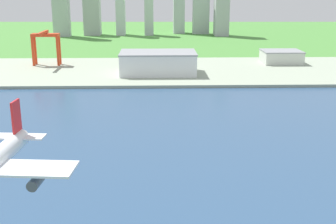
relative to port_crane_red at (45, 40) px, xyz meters
name	(u,v)px	position (x,y,z in m)	size (l,w,h in m)	color
ground_plane	(152,139)	(105.58, -215.33, -26.98)	(2400.00, 2400.00, 0.00)	#49883A
water_bay	(151,190)	(105.58, -275.33, -26.90)	(840.00, 360.00, 0.15)	#2D4C70
industrial_pier	(154,71)	(105.58, -25.33, -25.73)	(840.00, 140.00, 2.50)	#98A48F
port_crane_red	(45,40)	(0.00, 0.00, 0.00)	(26.46, 37.41, 33.58)	red
warehouse_main	(158,63)	(109.63, -44.98, -14.78)	(67.40, 42.38, 19.34)	white
warehouse_annex	(281,57)	(234.83, 6.84, -18.05)	(38.93, 31.65, 12.81)	silver
distant_skyline	(144,0)	(88.43, 303.85, 28.89)	(279.61, 69.73, 146.84)	#ABB0B3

